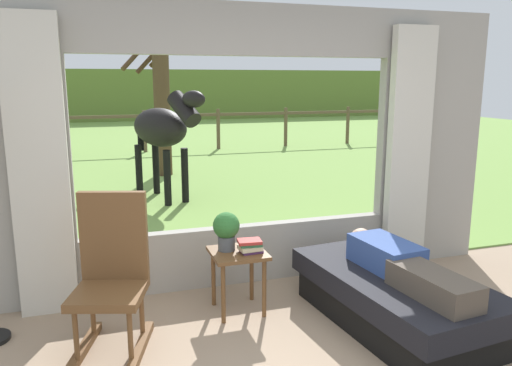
{
  "coord_description": "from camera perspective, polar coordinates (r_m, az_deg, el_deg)",
  "views": [
    {
      "loc": [
        -1.25,
        -2.08,
        1.89
      ],
      "look_at": [
        0.0,
        1.8,
        1.05
      ],
      "focal_mm": 35.04,
      "sensor_mm": 36.0,
      "label": 1
    }
  ],
  "objects": [
    {
      "name": "curtain_panel_left",
      "position": [
        4.28,
        -23.52,
        1.39
      ],
      "size": [
        0.44,
        0.1,
        2.4
      ],
      "primitive_type": "cube",
      "color": "beige",
      "rests_on": "ground_plane"
    },
    {
      "name": "side_table",
      "position": [
        4.15,
        -2.07,
        -9.03
      ],
      "size": [
        0.44,
        0.44,
        0.52
      ],
      "color": "brown",
      "rests_on": "ground_plane"
    },
    {
      "name": "outdoor_pasture_lawn",
      "position": [
        15.4,
        -13.13,
        4.32
      ],
      "size": [
        36.0,
        21.68,
        0.02
      ],
      "primitive_type": "cube",
      "color": "#759E47",
      "rests_on": "ground_plane"
    },
    {
      "name": "distant_hill_ridge",
      "position": [
        25.12,
        -15.25,
        9.66
      ],
      "size": [
        36.0,
        2.0,
        2.4
      ],
      "primitive_type": "cube",
      "color": "olive",
      "rests_on": "ground_plane"
    },
    {
      "name": "pasture_fence_line",
      "position": [
        13.58,
        -12.62,
        6.52
      ],
      "size": [
        16.1,
        0.1,
        1.1
      ],
      "color": "brown",
      "rests_on": "outdoor_pasture_lawn"
    },
    {
      "name": "recliner_sofa",
      "position": [
        4.15,
        15.47,
        -12.54
      ],
      "size": [
        1.07,
        1.79,
        0.42
      ],
      "rotation": [
        0.0,
        0.0,
        0.11
      ],
      "color": "black",
      "rests_on": "ground_plane"
    },
    {
      "name": "back_wall_with_window",
      "position": [
        4.56,
        -1.78,
        3.56
      ],
      "size": [
        5.2,
        0.12,
        2.55
      ],
      "color": "#9E998E",
      "rests_on": "ground_plane"
    },
    {
      "name": "curtain_panel_right",
      "position": [
        5.17,
        17.0,
        3.47
      ],
      "size": [
        0.44,
        0.1,
        2.4
      ],
      "primitive_type": "cube",
      "color": "beige",
      "rests_on": "ground_plane"
    },
    {
      "name": "pasture_tree",
      "position": [
        10.12,
        -10.75,
        9.19
      ],
      "size": [
        1.33,
        0.92,
        2.91
      ],
      "color": "#4C3823",
      "rests_on": "outdoor_pasture_lawn"
    },
    {
      "name": "horse",
      "position": [
        7.92,
        -10.62,
        6.11
      ],
      "size": [
        1.09,
        1.77,
        1.73
      ],
      "rotation": [
        0.0,
        0.0,
        -2.71
      ],
      "color": "black",
      "rests_on": "outdoor_pasture_lawn"
    },
    {
      "name": "rocking_chair",
      "position": [
        3.73,
        -16.14,
        -9.96
      ],
      "size": [
        0.64,
        0.79,
        1.12
      ],
      "rotation": [
        0.0,
        0.0,
        -0.3
      ],
      "color": "brown",
      "rests_on": "ground_plane"
    },
    {
      "name": "reclining_person",
      "position": [
        4.0,
        16.1,
        -8.83
      ],
      "size": [
        0.4,
        1.44,
        0.22
      ],
      "rotation": [
        0.0,
        0.0,
        0.11
      ],
      "color": "#334C8C",
      "rests_on": "recliner_sofa"
    },
    {
      "name": "potted_plant",
      "position": [
        4.09,
        -3.41,
        -5.23
      ],
      "size": [
        0.22,
        0.22,
        0.32
      ],
      "color": "#4C5156",
      "rests_on": "side_table"
    },
    {
      "name": "book_stack",
      "position": [
        4.07,
        -0.65,
        -7.2
      ],
      "size": [
        0.21,
        0.16,
        0.11
      ],
      "color": "#59336B",
      "rests_on": "side_table"
    }
  ]
}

